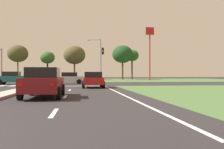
# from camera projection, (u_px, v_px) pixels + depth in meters

# --- Properties ---
(ground_plane) EXTENTS (200.00, 200.00, 0.00)m
(ground_plane) POSITION_uv_depth(u_px,v_px,m) (47.00, 84.00, 33.39)
(ground_plane) COLOR #282628
(grass_verge_far_right) EXTENTS (35.00, 35.00, 0.01)m
(grass_verge_far_right) POSITION_uv_depth(u_px,v_px,m) (170.00, 80.00, 60.87)
(grass_verge_far_right) COLOR #476B38
(grass_verge_far_right) RESTS_ON ground
(median_island_near) EXTENTS (1.20, 22.00, 0.14)m
(median_island_near) POSITION_uv_depth(u_px,v_px,m) (4.00, 95.00, 14.54)
(median_island_near) COLOR #ADA89E
(median_island_near) RESTS_ON ground
(median_island_far) EXTENTS (1.20, 36.00, 0.14)m
(median_island_far) POSITION_uv_depth(u_px,v_px,m) (61.00, 80.00, 58.20)
(median_island_far) COLOR gray
(median_island_far) RESTS_ON ground
(lane_dash_near) EXTENTS (0.14, 2.00, 0.01)m
(lane_dash_near) POSITION_uv_depth(u_px,v_px,m) (54.00, 113.00, 7.97)
(lane_dash_near) COLOR silver
(lane_dash_near) RESTS_ON ground
(lane_dash_second) EXTENTS (0.14, 2.00, 0.01)m
(lane_dash_second) POSITION_uv_depth(u_px,v_px,m) (65.00, 97.00, 13.92)
(lane_dash_second) COLOR silver
(lane_dash_second) RESTS_ON ground
(lane_dash_third) EXTENTS (0.14, 2.00, 0.01)m
(lane_dash_third) POSITION_uv_depth(u_px,v_px,m) (70.00, 90.00, 19.87)
(lane_dash_third) COLOR silver
(lane_dash_third) RESTS_ON ground
(edge_line_right) EXTENTS (0.14, 24.00, 0.01)m
(edge_line_right) POSITION_uv_depth(u_px,v_px,m) (120.00, 93.00, 16.38)
(edge_line_right) COLOR silver
(edge_line_right) RESTS_ON ground
(stop_bar_near) EXTENTS (6.40, 0.50, 0.01)m
(stop_bar_near) POSITION_uv_depth(u_px,v_px,m) (75.00, 86.00, 26.92)
(stop_bar_near) COLOR silver
(stop_bar_near) RESTS_ON ground
(crosswalk_bar_third) EXTENTS (0.70, 2.80, 0.01)m
(crosswalk_bar_third) POSITION_uv_depth(u_px,v_px,m) (2.00, 86.00, 27.72)
(crosswalk_bar_third) COLOR silver
(crosswalk_bar_third) RESTS_ON ground
(crosswalk_bar_fourth) EXTENTS (0.70, 2.80, 0.01)m
(crosswalk_bar_fourth) POSITION_uv_depth(u_px,v_px,m) (13.00, 86.00, 27.86)
(crosswalk_bar_fourth) COLOR silver
(crosswalk_bar_fourth) RESTS_ON ground
(crosswalk_bar_fifth) EXTENTS (0.70, 2.80, 0.01)m
(crosswalk_bar_fifth) POSITION_uv_depth(u_px,v_px,m) (24.00, 86.00, 28.01)
(crosswalk_bar_fifth) COLOR silver
(crosswalk_bar_fifth) RESTS_ON ground
(car_maroon_near) EXTENTS (1.99, 4.55, 1.57)m
(car_maroon_near) POSITION_uv_depth(u_px,v_px,m) (44.00, 82.00, 13.49)
(car_maroon_near) COLOR maroon
(car_maroon_near) RESTS_ON ground
(car_teal_second) EXTENTS (4.16, 2.00, 1.59)m
(car_teal_second) POSITION_uv_depth(u_px,v_px,m) (13.00, 78.00, 31.32)
(car_teal_second) COLOR #19565B
(car_teal_second) RESTS_ON ground
(car_black_third) EXTENTS (1.98, 4.45, 1.52)m
(car_black_third) POSITION_uv_depth(u_px,v_px,m) (39.00, 77.00, 42.36)
(car_black_third) COLOR black
(car_black_third) RESTS_ON ground
(car_red_fourth) EXTENTS (1.98, 4.21, 1.46)m
(car_red_fourth) POSITION_uv_depth(u_px,v_px,m) (93.00, 80.00, 23.76)
(car_red_fourth) COLOR #A31919
(car_red_fourth) RESTS_ON ground
(car_silver_fifth) EXTENTS (4.34, 1.98, 1.51)m
(car_silver_fifth) POSITION_uv_depth(u_px,v_px,m) (69.00, 78.00, 33.25)
(car_silver_fifth) COLOR #B7B7BC
(car_silver_fifth) RESTS_ON ground
(traffic_signal_far_right) EXTENTS (0.32, 4.02, 5.42)m
(traffic_signal_far_right) POSITION_uv_depth(u_px,v_px,m) (102.00, 59.00, 39.45)
(traffic_signal_far_right) COLOR gray
(traffic_signal_far_right) RESTS_ON ground
(street_lamp_third) EXTENTS (2.73, 0.56, 8.11)m
(street_lamp_third) POSITION_uv_depth(u_px,v_px,m) (99.00, 57.00, 49.56)
(street_lamp_third) COLOR gray
(street_lamp_third) RESTS_ON ground
(pedestrian_at_median) EXTENTS (0.34, 0.34, 1.67)m
(pedestrian_at_median) POSITION_uv_depth(u_px,v_px,m) (56.00, 75.00, 44.10)
(pedestrian_at_median) COLOR #4C4C4C
(pedestrian_at_median) RESTS_ON median_island_far
(fastfood_pole_sign) EXTENTS (1.80, 0.40, 11.45)m
(fastfood_pole_sign) POSITION_uv_depth(u_px,v_px,m) (150.00, 42.00, 55.08)
(fastfood_pole_sign) COLOR red
(fastfood_pole_sign) RESTS_ON ground
(treeline_second) EXTENTS (5.00, 5.00, 8.57)m
(treeline_second) POSITION_uv_depth(u_px,v_px,m) (18.00, 54.00, 63.01)
(treeline_second) COLOR #423323
(treeline_second) RESTS_ON ground
(treeline_third) EXTENTS (3.72, 3.72, 7.23)m
(treeline_third) POSITION_uv_depth(u_px,v_px,m) (47.00, 58.00, 65.52)
(treeline_third) COLOR #423323
(treeline_third) RESTS_ON ground
(treeline_fourth) EXTENTS (5.44, 5.44, 8.49)m
(treeline_fourth) POSITION_uv_depth(u_px,v_px,m) (74.00, 55.00, 63.94)
(treeline_fourth) COLOR #423323
(treeline_fourth) RESTS_ON ground
(treeline_fifth) EXTENTS (3.52, 3.52, 7.78)m
(treeline_fifth) POSITION_uv_depth(u_px,v_px,m) (132.00, 56.00, 67.20)
(treeline_fifth) COLOR #423323
(treeline_fifth) RESTS_ON ground
(treeline_sixth) EXTENTS (5.25, 5.25, 8.66)m
(treeline_sixth) POSITION_uv_depth(u_px,v_px,m) (123.00, 54.00, 64.70)
(treeline_sixth) COLOR #423323
(treeline_sixth) RESTS_ON ground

